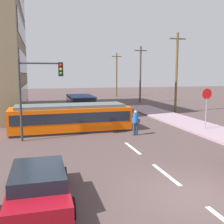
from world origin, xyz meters
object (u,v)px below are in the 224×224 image
at_px(utility_pole_distant, 117,74).
at_px(utility_pole_far, 140,73).
at_px(streetcar_tram, 71,117).
at_px(parked_sedan_near, 39,184).
at_px(utility_pole_mid, 176,72).
at_px(traffic_light_mast, 38,85).
at_px(city_bus, 81,103).
at_px(stop_sign, 207,100).
at_px(pedestrian_crossing, 136,121).

bearing_deg(utility_pole_distant, utility_pole_far, -88.01).
bearing_deg(streetcar_tram, parked_sedan_near, -101.92).
distance_m(parked_sedan_near, utility_pole_mid, 22.33).
xyz_separation_m(streetcar_tram, utility_pole_mid, (11.75, 6.47, 3.29)).
bearing_deg(traffic_light_mast, utility_pole_distant, 65.41).
xyz_separation_m(utility_pole_mid, utility_pole_distant, (-0.29, 21.16, -0.24)).
relative_size(streetcar_tram, city_bus, 1.65).
xyz_separation_m(city_bus, stop_sign, (7.29, -11.49, 1.17)).
bearing_deg(pedestrian_crossing, streetcar_tram, 148.57).
bearing_deg(city_bus, utility_pole_far, 38.55).
xyz_separation_m(pedestrian_crossing, utility_pole_far, (7.84, 19.36, 3.17)).
bearing_deg(utility_pole_distant, city_bus, -116.87).
height_order(pedestrian_crossing, traffic_light_mast, traffic_light_mast).
xyz_separation_m(stop_sign, utility_pole_distant, (2.06, 29.94, 1.84)).
distance_m(pedestrian_crossing, traffic_light_mast, 6.63).
distance_m(utility_pole_mid, utility_pole_far, 10.46).
bearing_deg(traffic_light_mast, stop_sign, -0.98).
xyz_separation_m(streetcar_tram, traffic_light_mast, (-2.16, -2.12, 2.42)).
bearing_deg(utility_pole_distant, streetcar_tram, -112.52).
relative_size(parked_sedan_near, utility_pole_mid, 0.52).
bearing_deg(utility_pole_far, streetcar_tram, -124.95).
xyz_separation_m(utility_pole_mid, utility_pole_far, (0.08, 10.46, -0.16)).
xyz_separation_m(pedestrian_crossing, traffic_light_mast, (-6.15, 0.32, 2.47)).
distance_m(pedestrian_crossing, parked_sedan_near, 10.23).
height_order(streetcar_tram, pedestrian_crossing, streetcar_tram).
distance_m(city_bus, parked_sedan_near, 20.21).
bearing_deg(city_bus, stop_sign, -57.60).
distance_m(streetcar_tram, utility_pole_distant, 30.06).
height_order(streetcar_tram, city_bus, streetcar_tram).
bearing_deg(stop_sign, parked_sedan_near, -144.66).
bearing_deg(pedestrian_crossing, city_bus, 99.22).
height_order(city_bus, utility_pole_far, utility_pole_far).
bearing_deg(streetcar_tram, stop_sign, -13.83).
distance_m(pedestrian_crossing, utility_pole_far, 21.13).
bearing_deg(utility_pole_mid, stop_sign, -104.99).
relative_size(pedestrian_crossing, utility_pole_far, 0.21).
distance_m(stop_sign, utility_pole_far, 19.48).
bearing_deg(parked_sedan_near, city_bus, 77.61).
bearing_deg(utility_pole_mid, utility_pole_distant, 90.79).
bearing_deg(city_bus, utility_pole_distant, 63.13).
xyz_separation_m(city_bus, utility_pole_mid, (9.64, -2.71, 3.26)).
relative_size(city_bus, pedestrian_crossing, 3.03).
bearing_deg(utility_pole_mid, utility_pole_far, 89.57).
xyz_separation_m(traffic_light_mast, utility_pole_far, (13.98, 19.04, 0.70)).
height_order(traffic_light_mast, utility_pole_mid, utility_pole_mid).
relative_size(streetcar_tram, stop_sign, 2.90).
bearing_deg(utility_pole_distant, utility_pole_mid, -89.21).
height_order(stop_sign, utility_pole_far, utility_pole_far).
xyz_separation_m(pedestrian_crossing, parked_sedan_near, (-6.22, -8.12, -0.32)).
bearing_deg(utility_pole_far, stop_sign, -97.20).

